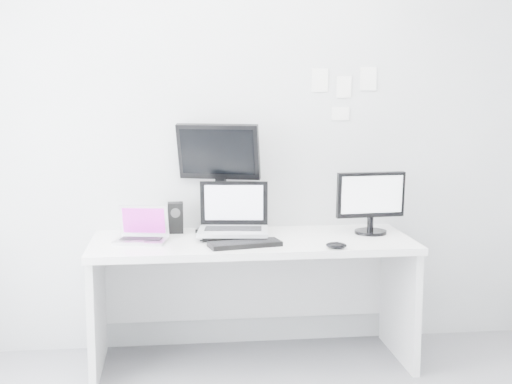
# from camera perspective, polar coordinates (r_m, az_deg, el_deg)

# --- Properties ---
(back_wall) EXTENTS (3.60, 0.00, 3.60)m
(back_wall) POSITION_cam_1_polar(r_m,az_deg,el_deg) (4.24, -0.87, 5.39)
(back_wall) COLOR silver
(back_wall) RESTS_ON ground
(desk) EXTENTS (1.80, 0.70, 0.73)m
(desk) POSITION_cam_1_polar(r_m,az_deg,el_deg) (4.07, -0.32, -8.86)
(desk) COLOR white
(desk) RESTS_ON ground
(macbook) EXTENTS (0.31, 0.26, 0.21)m
(macbook) POSITION_cam_1_polar(r_m,az_deg,el_deg) (3.91, -9.35, -2.58)
(macbook) COLOR #B1B1B6
(macbook) RESTS_ON desk
(speaker) EXTENTS (0.09, 0.09, 0.18)m
(speaker) POSITION_cam_1_polar(r_m,az_deg,el_deg) (4.16, -6.53, -2.07)
(speaker) COLOR black
(speaker) RESTS_ON desk
(dell_laptop) EXTENTS (0.43, 0.35, 0.32)m
(dell_laptop) POSITION_cam_1_polar(r_m,az_deg,el_deg) (3.95, -1.87, -1.50)
(dell_laptop) COLOR #AAACB1
(dell_laptop) RESTS_ON desk
(rear_monitor) EXTENTS (0.51, 0.32, 0.66)m
(rear_monitor) POSITION_cam_1_polar(r_m,az_deg,el_deg) (4.14, -2.98, 1.27)
(rear_monitor) COLOR black
(rear_monitor) RESTS_ON desk
(samsung_monitor) EXTENTS (0.42, 0.22, 0.37)m
(samsung_monitor) POSITION_cam_1_polar(r_m,az_deg,el_deg) (4.14, 9.31, -0.80)
(samsung_monitor) COLOR black
(samsung_monitor) RESTS_ON desk
(keyboard) EXTENTS (0.41, 0.22, 0.03)m
(keyboard) POSITION_cam_1_polar(r_m,az_deg,el_deg) (3.79, -0.91, -4.23)
(keyboard) COLOR black
(keyboard) RESTS_ON desk
(mouse) EXTENTS (0.13, 0.11, 0.04)m
(mouse) POSITION_cam_1_polar(r_m,az_deg,el_deg) (3.75, 6.51, -4.31)
(mouse) COLOR black
(mouse) RESTS_ON desk
(wall_note_0) EXTENTS (0.10, 0.00, 0.14)m
(wall_note_0) POSITION_cam_1_polar(r_m,az_deg,el_deg) (4.30, 5.18, 9.00)
(wall_note_0) COLOR white
(wall_note_0) RESTS_ON back_wall
(wall_note_1) EXTENTS (0.09, 0.00, 0.13)m
(wall_note_1) POSITION_cam_1_polar(r_m,az_deg,el_deg) (4.33, 7.14, 8.43)
(wall_note_1) COLOR white
(wall_note_1) RESTS_ON back_wall
(wall_note_2) EXTENTS (0.10, 0.00, 0.14)m
(wall_note_2) POSITION_cam_1_polar(r_m,az_deg,el_deg) (4.37, 9.08, 9.05)
(wall_note_2) COLOR white
(wall_note_2) RESTS_ON back_wall
(wall_note_3) EXTENTS (0.11, 0.00, 0.08)m
(wall_note_3) POSITION_cam_1_polar(r_m,az_deg,el_deg) (4.33, 6.84, 6.32)
(wall_note_3) COLOR white
(wall_note_3) RESTS_ON back_wall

